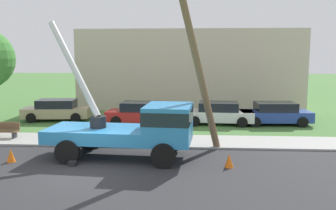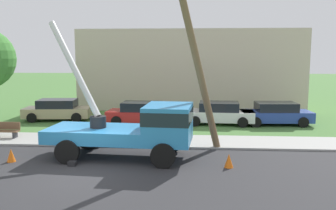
# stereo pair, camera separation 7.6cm
# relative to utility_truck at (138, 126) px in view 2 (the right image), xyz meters

# --- Properties ---
(ground_plane) EXTENTS (120.00, 120.00, 0.00)m
(ground_plane) POSITION_rel_utility_truck_xyz_m (-1.83, 9.89, -1.41)
(ground_plane) COLOR #477538
(road_asphalt) EXTENTS (80.00, 7.51, 0.01)m
(road_asphalt) POSITION_rel_utility_truck_xyz_m (-1.83, -2.11, -1.40)
(road_asphalt) COLOR #2B2B2D
(road_asphalt) RESTS_ON ground
(sidewalk_strip) EXTENTS (80.00, 2.64, 0.10)m
(sidewalk_strip) POSITION_rel_utility_truck_xyz_m (-1.83, 2.97, -1.36)
(sidewalk_strip) COLOR #9E9E99
(sidewalk_strip) RESTS_ON ground
(utility_truck) EXTENTS (6.74, 3.23, 5.98)m
(utility_truck) POSITION_rel_utility_truck_xyz_m (0.00, 0.00, 0.00)
(utility_truck) COLOR #2D84C6
(utility_truck) RESTS_ON ground
(leaning_utility_pole) EXTENTS (2.88, 1.92, 8.73)m
(leaning_utility_pole) POSITION_rel_utility_truck_xyz_m (2.40, 1.20, 3.07)
(leaning_utility_pole) COLOR brown
(leaning_utility_pole) RESTS_ON ground
(traffic_cone_ahead) EXTENTS (0.36, 0.36, 0.56)m
(traffic_cone_ahead) POSITION_rel_utility_truck_xyz_m (3.76, -1.07, -1.13)
(traffic_cone_ahead) COLOR orange
(traffic_cone_ahead) RESTS_ON ground
(traffic_cone_behind) EXTENTS (0.36, 0.36, 0.56)m
(traffic_cone_behind) POSITION_rel_utility_truck_xyz_m (-5.23, -0.91, -1.13)
(traffic_cone_behind) COLOR orange
(traffic_cone_behind) RESTS_ON ground
(parked_sedan_tan) EXTENTS (4.55, 2.28, 1.42)m
(parked_sedan_tan) POSITION_rel_utility_truck_xyz_m (-6.85, 8.70, -0.70)
(parked_sedan_tan) COLOR tan
(parked_sedan_tan) RESTS_ON ground
(parked_sedan_red) EXTENTS (4.49, 2.17, 1.42)m
(parked_sedan_red) POSITION_rel_utility_truck_xyz_m (-0.94, 7.71, -0.70)
(parked_sedan_red) COLOR #B21E1E
(parked_sedan_red) RESTS_ON ground
(parked_sedan_white) EXTENTS (4.50, 2.19, 1.42)m
(parked_sedan_white) POSITION_rel_utility_truck_xyz_m (3.97, 8.03, -0.70)
(parked_sedan_white) COLOR silver
(parked_sedan_white) RESTS_ON ground
(parked_sedan_blue) EXTENTS (4.51, 2.20, 1.42)m
(parked_sedan_blue) POSITION_rel_utility_truck_xyz_m (7.58, 8.12, -0.70)
(parked_sedan_blue) COLOR #263F99
(parked_sedan_blue) RESTS_ON ground
(park_bench) EXTENTS (1.60, 0.45, 0.90)m
(park_bench) POSITION_rel_utility_truck_xyz_m (-7.60, 3.03, -0.95)
(park_bench) COLOR brown
(park_bench) RESTS_ON ground
(lowrise_building_backdrop) EXTENTS (18.00, 6.00, 6.40)m
(lowrise_building_backdrop) POSITION_rel_utility_truck_xyz_m (2.07, 16.05, 1.79)
(lowrise_building_backdrop) COLOR beige
(lowrise_building_backdrop) RESTS_ON ground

